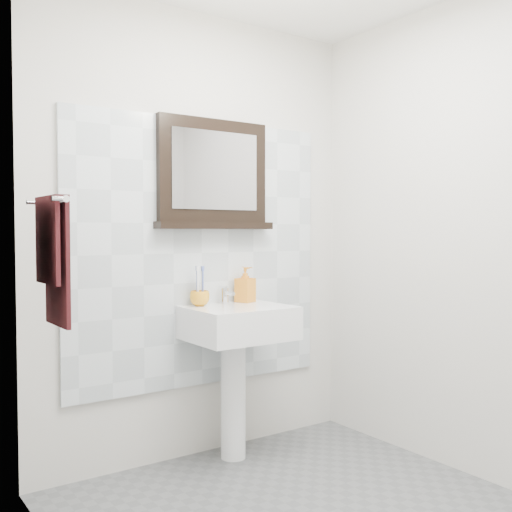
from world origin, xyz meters
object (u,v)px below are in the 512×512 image
at_px(pedestal_sink, 238,339).
at_px(soap_dispenser, 245,284).
at_px(framed_mirror, 213,177).
at_px(toothbrush_cup, 200,298).
at_px(hand_towel, 53,251).

xyz_separation_m(pedestal_sink, soap_dispenser, (0.14, 0.14, 0.29)).
height_order(pedestal_sink, framed_mirror, framed_mirror).
xyz_separation_m(toothbrush_cup, soap_dispenser, (0.31, 0.01, 0.06)).
bearing_deg(toothbrush_cup, framed_mirror, 25.46).
height_order(soap_dispenser, hand_towel, hand_towel).
bearing_deg(framed_mirror, hand_towel, -159.97).
bearing_deg(framed_mirror, soap_dispenser, -14.34).
relative_size(toothbrush_cup, hand_towel, 0.19).
height_order(pedestal_sink, hand_towel, hand_towel).
bearing_deg(hand_towel, soap_dispenser, 15.01).
bearing_deg(toothbrush_cup, hand_towel, -160.77).
distance_m(toothbrush_cup, soap_dispenser, 0.32).
xyz_separation_m(pedestal_sink, toothbrush_cup, (-0.17, 0.13, 0.23)).
height_order(toothbrush_cup, soap_dispenser, soap_dispenser).
distance_m(pedestal_sink, hand_towel, 1.18).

